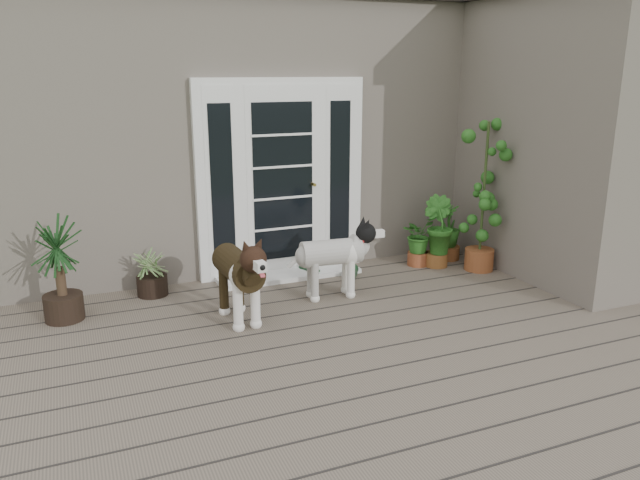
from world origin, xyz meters
name	(u,v)px	position (x,y,z in m)	size (l,w,h in m)	color
deck	(393,352)	(0.00, 0.40, 0.06)	(6.20, 4.60, 0.12)	#6B5B4C
house_main	(246,129)	(0.00, 4.65, 1.55)	(7.40, 4.00, 3.10)	#665E54
roof_main	(242,3)	(0.00, 4.65, 3.20)	(7.60, 4.20, 0.20)	#2D2826
house_wing	(578,144)	(2.90, 1.50, 1.55)	(1.60, 2.40, 3.10)	#665E54
door_unit	(282,178)	(-0.20, 2.60, 1.19)	(1.90, 0.14, 2.15)	white
door_step	(289,274)	(-0.20, 2.40, 0.14)	(1.60, 0.40, 0.05)	white
brindle_dog	(239,282)	(-1.04, 1.40, 0.50)	(0.39, 0.91, 0.75)	#332612
white_dog	(331,265)	(-0.02, 1.64, 0.46)	(0.35, 0.83, 0.69)	white
spider_plant	(151,269)	(-1.68, 2.40, 0.39)	(0.51, 0.51, 0.55)	#98B36E
yucca	(60,270)	(-2.52, 2.05, 0.60)	(0.66, 0.66, 0.96)	#113316
herb_a	(418,244)	(1.34, 2.21, 0.37)	(0.40, 0.40, 0.51)	#27651D
herb_b	(437,241)	(1.53, 2.10, 0.43)	(0.41, 0.41, 0.61)	#164E18
herb_c	(448,238)	(1.81, 2.30, 0.38)	(0.34, 0.34, 0.52)	#19581D
sapling	(484,195)	(1.90, 1.80, 0.99)	(0.51, 0.51, 1.75)	#1D4D16
clog_left	(309,270)	(0.04, 2.40, 0.17)	(0.14, 0.30, 0.09)	black
clog_right	(352,272)	(0.45, 2.15, 0.17)	(0.15, 0.31, 0.09)	black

